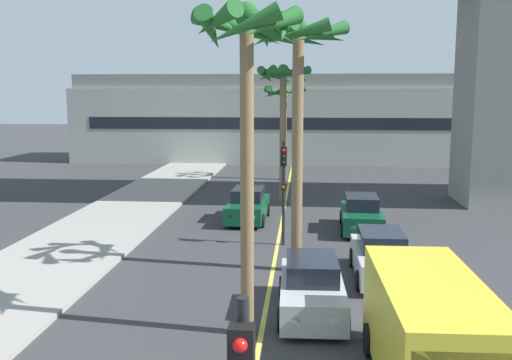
{
  "coord_description": "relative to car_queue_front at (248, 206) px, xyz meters",
  "views": [
    {
      "loc": [
        1.04,
        1.72,
        6.08
      ],
      "look_at": [
        0.0,
        14.0,
        4.2
      ],
      "focal_mm": 40.42,
      "sensor_mm": 36.0,
      "label": 1
    }
  ],
  "objects": [
    {
      "name": "car_queue_second",
      "position": [
        2.91,
        -11.49,
        0.0
      ],
      "size": [
        1.91,
        4.14,
        1.56
      ],
      "color": "#B7BABF",
      "rests_on": "ground"
    },
    {
      "name": "lane_stripe_center",
      "position": [
        1.62,
        -4.55,
        -0.72
      ],
      "size": [
        0.14,
        56.0,
        0.01
      ],
      "primitive_type": "cube",
      "color": "#DBCC4C",
      "rests_on": "ground"
    },
    {
      "name": "car_queue_fourth",
      "position": [
        5.23,
        -8.19,
        0.0
      ],
      "size": [
        1.84,
        4.1,
        1.56
      ],
      "color": "#B7BABF",
      "rests_on": "ground"
    },
    {
      "name": "traffic_light_median_far",
      "position": [
        1.85,
        -4.33,
        1.99
      ],
      "size": [
        0.24,
        0.37,
        4.2
      ],
      "color": "black",
      "rests_on": "ground"
    },
    {
      "name": "palm_tree_mid_median",
      "position": [
        1.26,
        -12.97,
        6.0
      ],
      "size": [
        2.77,
        2.75,
        8.18
      ],
      "color": "brown",
      "rests_on": "ground"
    },
    {
      "name": "car_queue_third",
      "position": [
        5.21,
        -1.57,
        0.0
      ],
      "size": [
        1.96,
        4.16,
        1.56
      ],
      "color": "#0C4728",
      "rests_on": "ground"
    },
    {
      "name": "palm_tree_far_median",
      "position": [
        2.4,
        -7.59,
        6.24
      ],
      "size": [
        3.37,
        3.38,
        8.45
      ],
      "color": "brown",
      "rests_on": "ground"
    },
    {
      "name": "palm_tree_farthest_median",
      "position": [
        1.46,
        4.7,
        5.62
      ],
      "size": [
        3.06,
        3.08,
        7.58
      ],
      "color": "brown",
      "rests_on": "ground"
    },
    {
      "name": "car_queue_front",
      "position": [
        0.0,
        0.0,
        0.0
      ],
      "size": [
        1.93,
        4.15,
        1.56
      ],
      "color": "#0C4728",
      "rests_on": "ground"
    },
    {
      "name": "pier_building_backdrop",
      "position": [
        1.62,
        25.03,
        3.02
      ],
      "size": [
        38.43,
        8.04,
        7.6
      ],
      "color": "#ADB2A8",
      "rests_on": "ground"
    },
    {
      "name": "delivery_van",
      "position": [
        5.23,
        -15.53,
        0.57
      ],
      "size": [
        2.24,
        5.29,
        2.36
      ],
      "color": "yellow",
      "rests_on": "ground"
    },
    {
      "name": "palm_tree_near_median",
      "position": [
        1.22,
        13.34,
        4.59
      ],
      "size": [
        3.1,
        3.21,
        6.66
      ],
      "color": "brown",
      "rests_on": "ground"
    }
  ]
}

